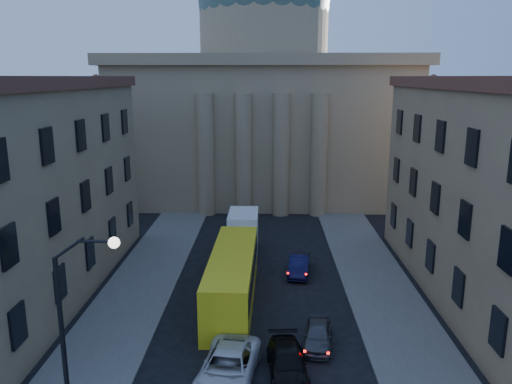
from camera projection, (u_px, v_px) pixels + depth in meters
sidewalk_left at (119, 322)px, 30.40m from camera, size 5.00×60.00×0.15m
sidewalk_right at (399, 325)px, 30.02m from camera, size 5.00×60.00×0.15m
church at (264, 99)px, 64.03m from camera, size 68.02×28.76×36.60m
building_left at (1, 189)px, 32.82m from camera, size 11.60×26.60×14.70m
street_lamp at (75, 323)px, 19.45m from camera, size 2.62×0.44×8.83m
car_left_mid at (228, 367)px, 24.38m from camera, size 3.37×5.99×1.58m
car_right_mid at (287, 363)px, 24.97m from camera, size 2.23×4.77×1.35m
car_right_far at (318, 335)px, 27.73m from camera, size 2.02×3.99×1.30m
car_right_distant at (299, 265)px, 37.87m from camera, size 2.01×4.41×1.40m
city_bus at (232, 276)px, 32.84m from camera, size 3.02×12.14×3.41m
box_truck at (243, 236)px, 41.90m from camera, size 2.48×6.21×3.41m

